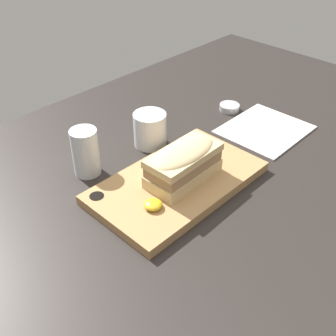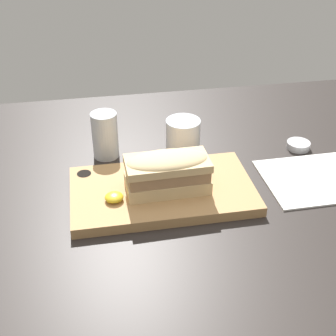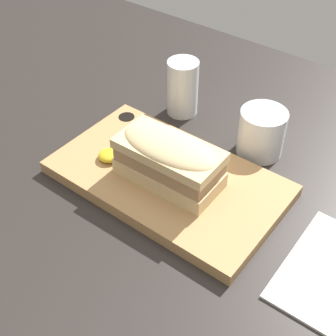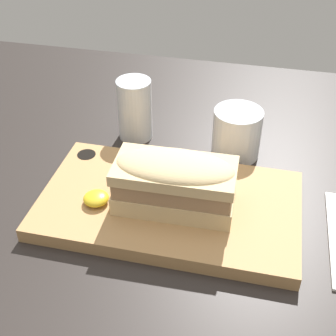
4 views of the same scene
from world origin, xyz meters
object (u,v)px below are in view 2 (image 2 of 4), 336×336
object	(u,v)px
water_glass	(105,138)
condiment_dish	(298,145)
wine_glass	(183,138)
napkin	(313,179)
sandwich	(167,171)
serving_board	(162,191)

from	to	relation	value
water_glass	condiment_dish	world-z (taller)	water_glass
wine_glass	napkin	bearing A→B (deg)	-33.35
condiment_dish	sandwich	bearing A→B (deg)	-158.01
serving_board	condiment_dish	bearing A→B (deg)	20.20
napkin	serving_board	bearing A→B (deg)	179.42
sandwich	wine_glass	xyz separation A→B (cm)	(6.93, 17.53, -2.77)
wine_glass	water_glass	bearing A→B (deg)	175.05
water_glass	napkin	world-z (taller)	water_glass
wine_glass	condiment_dish	size ratio (longest dim) A/B	1.50
serving_board	water_glass	bearing A→B (deg)	119.55
serving_board	sandwich	bearing A→B (deg)	-41.19
water_glass	wine_glass	bearing A→B (deg)	-4.95
serving_board	condiment_dish	xyz separation A→B (cm)	(36.17, 13.31, -0.25)
sandwich	condiment_dish	xyz separation A→B (cm)	(35.16, 14.20, -5.67)
sandwich	napkin	bearing A→B (deg)	0.95
sandwich	condiment_dish	size ratio (longest dim) A/B	3.01
sandwich	napkin	xyz separation A→B (cm)	(32.73, 0.54, -6.32)
sandwich	wine_glass	distance (cm)	19.05
water_glass	napkin	xyz separation A→B (cm)	(44.07, -18.57, -4.62)
serving_board	wine_glass	world-z (taller)	wine_glass
water_glass	serving_board	bearing A→B (deg)	-60.45
serving_board	sandwich	distance (cm)	5.58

